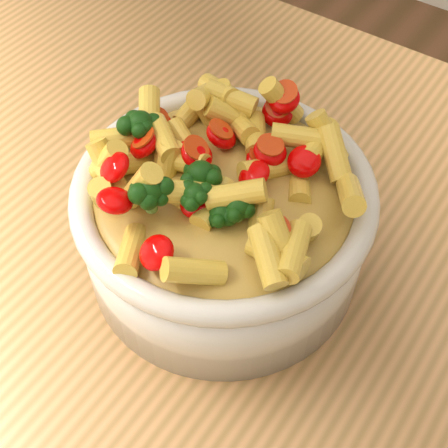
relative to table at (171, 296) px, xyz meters
The scene contains 3 objects.
table is the anchor object (origin of this frame).
serving_bowl 0.17m from the table, 10.05° to the left, with size 0.24×0.24×0.11m.
pasta_salad 0.23m from the table, 10.05° to the left, with size 0.19×0.19×0.04m.
Camera 1 is at (0.25, -0.26, 1.36)m, focal length 50.00 mm.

